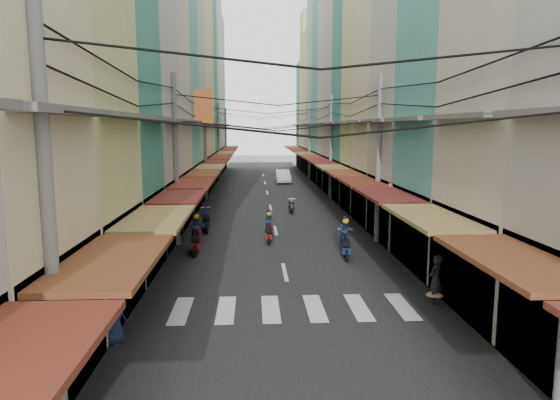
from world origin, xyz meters
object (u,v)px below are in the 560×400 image
object	(u,v)px
bicycle	(439,249)
market_umbrella	(506,229)
white_car	(283,183)
traffic_sign	(390,200)

from	to	relation	value
bicycle	market_umbrella	distance (m)	7.01
white_car	traffic_sign	world-z (taller)	traffic_sign
bicycle	traffic_sign	distance (m)	3.53
white_car	traffic_sign	size ratio (longest dim) A/B	1.46
white_car	market_umbrella	bearing A→B (deg)	-83.10
market_umbrella	white_car	bearing A→B (deg)	98.75
market_umbrella	traffic_sign	distance (m)	6.54
white_car	bicycle	distance (m)	28.99
bicycle	traffic_sign	size ratio (longest dim) A/B	0.55
white_car	market_umbrella	world-z (taller)	market_umbrella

